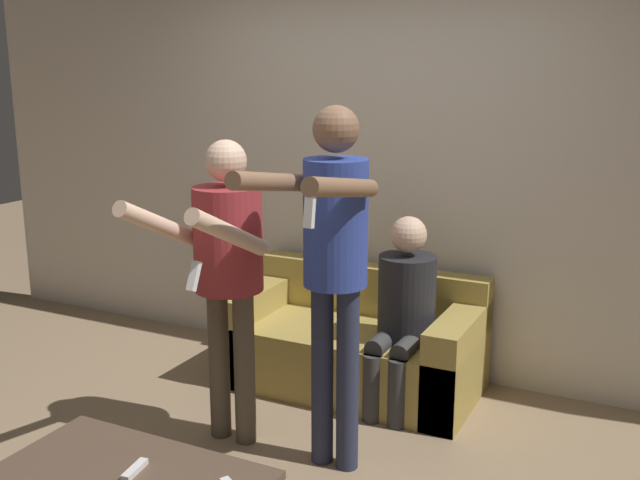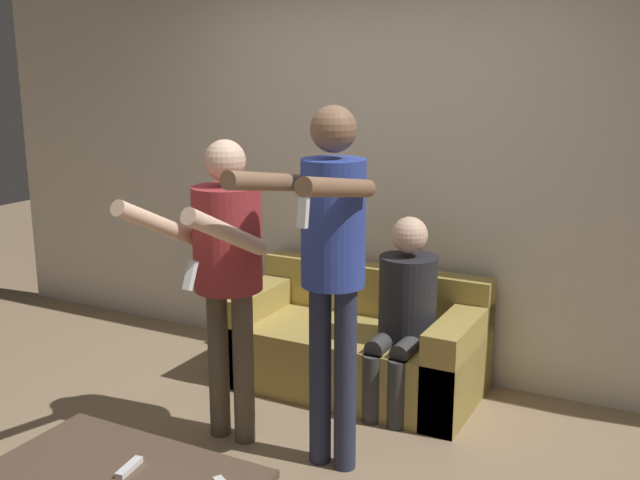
% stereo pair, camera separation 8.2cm
% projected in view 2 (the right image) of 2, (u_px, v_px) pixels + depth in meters
% --- Properties ---
extents(wall_back, '(6.40, 0.06, 2.70)m').
position_uv_depth(wall_back, '(385.00, 162.00, 4.74)').
color(wall_back, beige).
rests_on(wall_back, ground_plane).
extents(couch, '(1.53, 0.77, 0.70)m').
position_uv_depth(couch, '(355.00, 346.00, 4.62)').
color(couch, '#AD9347').
rests_on(couch, ground_plane).
extents(person_standing_left, '(0.47, 0.78, 1.60)m').
position_uv_depth(person_standing_left, '(225.00, 257.00, 3.78)').
color(person_standing_left, brown).
rests_on(person_standing_left, ground_plane).
extents(person_standing_right, '(0.42, 0.77, 1.78)m').
position_uv_depth(person_standing_right, '(331.00, 249.00, 3.48)').
color(person_standing_right, '#282D47').
rests_on(person_standing_right, ground_plane).
extents(person_seated, '(0.33, 0.54, 1.12)m').
position_uv_depth(person_seated, '(404.00, 306.00, 4.26)').
color(person_seated, '#383838').
rests_on(person_seated, ground_plane).
extents(coffee_table, '(1.08, 0.57, 0.38)m').
position_uv_depth(coffee_table, '(127.00, 478.00, 2.99)').
color(coffee_table, brown).
rests_on(coffee_table, ground_plane).
extents(remote_near, '(0.06, 0.15, 0.02)m').
position_uv_depth(remote_near, '(129.00, 468.00, 2.98)').
color(remote_near, white).
rests_on(remote_near, coffee_table).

